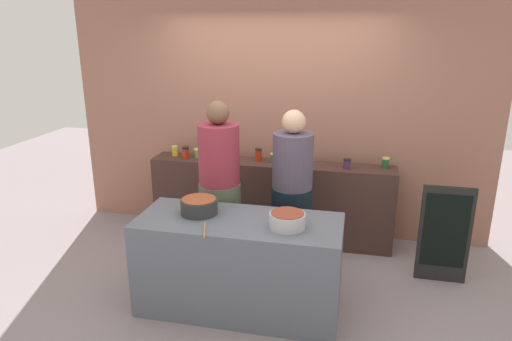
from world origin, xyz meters
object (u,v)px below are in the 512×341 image
preserve_jar_2 (198,153)px  preserve_jar_5 (274,158)px  cooking_pot_left (199,206)px  cooking_pot_center (287,220)px  preserve_jar_0 (175,151)px  preserve_jar_3 (219,156)px  cook_in_cap (292,201)px  cook_with_tongs (220,199)px  preserve_jar_4 (259,155)px  preserve_jar_1 (185,153)px  preserve_jar_6 (347,164)px  wooden_spoon (204,230)px  chalkboard_sign (444,234)px  preserve_jar_7 (386,163)px

preserve_jar_2 → preserve_jar_5: preserve_jar_2 is taller
cooking_pot_left → cooking_pot_center: cooking_pot_left is taller
preserve_jar_0 → cooking_pot_left: preserve_jar_0 is taller
preserve_jar_3 → cooking_pot_center: (1.00, -1.42, -0.08)m
preserve_jar_0 → cook_in_cap: size_ratio=0.07×
preserve_jar_3 → cooking_pot_left: (0.22, -1.30, -0.08)m
preserve_jar_3 → cook_with_tongs: cook_with_tongs is taller
preserve_jar_3 → preserve_jar_5: preserve_jar_3 is taller
preserve_jar_2 → cooking_pot_left: 1.45m
preserve_jar_0 → cooking_pot_center: (1.55, -1.50, -0.08)m
preserve_jar_4 → cook_in_cap: (0.48, -0.68, -0.26)m
preserve_jar_4 → preserve_jar_3: bearing=-169.7°
cooking_pot_left → cook_in_cap: size_ratio=0.19×
cooking_pot_center → cook_with_tongs: bearing=140.3°
cooking_pot_left → preserve_jar_5: bearing=74.0°
preserve_jar_4 → preserve_jar_5: bearing=-6.9°
cook_with_tongs → preserve_jar_3: bearing=107.6°
cooking_pot_center → preserve_jar_3: bearing=125.1°
cooking_pot_center → cook_in_cap: size_ratio=0.18×
preserve_jar_1 → preserve_jar_6: bearing=0.6°
preserve_jar_4 → cooking_pot_center: 1.60m
preserve_jar_5 → preserve_jar_2: bearing=179.6°
preserve_jar_3 → cook_with_tongs: 0.86m
cooking_pot_center → wooden_spoon: 0.65m
preserve_jar_0 → cook_in_cap: cook_in_cap is taller
preserve_jar_1 → cook_in_cap: 1.45m
preserve_jar_0 → preserve_jar_1: bearing=-30.0°
cook_in_cap → chalkboard_sign: 1.46m
preserve_jar_7 → cook_with_tongs: bearing=-149.6°
cook_with_tongs → preserve_jar_6: bearing=34.8°
cook_in_cap → preserve_jar_7: bearing=38.5°
preserve_jar_0 → preserve_jar_2: preserve_jar_0 is taller
preserve_jar_6 → wooden_spoon: size_ratio=0.39×
preserve_jar_0 → preserve_jar_7: bearing=0.7°
preserve_jar_5 → preserve_jar_3: bearing=-174.5°
preserve_jar_1 → chalkboard_sign: size_ratio=0.14×
preserve_jar_3 → preserve_jar_4: 0.44m
preserve_jar_6 → wooden_spoon: preserve_jar_6 is taller
cooking_pot_center → wooden_spoon: (-0.62, -0.21, -0.05)m
preserve_jar_1 → cooking_pot_center: size_ratio=0.47×
cooking_pot_left → cooking_pot_center: size_ratio=1.09×
preserve_jar_3 → cook_in_cap: 1.12m
chalkboard_sign → cooking_pot_center: bearing=-146.1°
cooking_pot_left → preserve_jar_3: bearing=99.7°
cook_with_tongs → chalkboard_sign: 2.14m
preserve_jar_1 → cook_with_tongs: cook_with_tongs is taller
preserve_jar_4 → cook_in_cap: cook_in_cap is taller
preserve_jar_5 → preserve_jar_7: size_ratio=0.88×
preserve_jar_6 → cooking_pot_center: size_ratio=0.36×
preserve_jar_2 → wooden_spoon: preserve_jar_2 is taller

